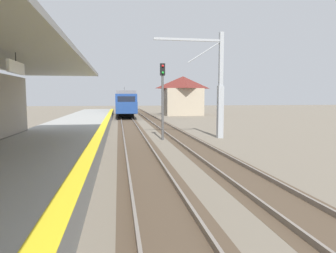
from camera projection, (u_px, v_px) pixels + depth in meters
The scene contains 7 objects.
station_platform at pixel (43, 154), 13.17m from camera, with size 5.00×80.00×0.91m.
track_pair_nearest_platform at pixel (137, 146), 17.86m from camera, with size 2.34×120.00×0.16m.
track_pair_middle at pixel (192, 144), 18.42m from camera, with size 2.34×120.00×0.16m.
approaching_train at pixel (125, 102), 48.15m from camera, with size 2.93×19.60×4.76m.
rail_signal_post at pixel (163, 93), 20.23m from camera, with size 0.32×0.34×5.20m.
catenary_pylon_far_side at pixel (217, 88), 21.23m from camera, with size 5.00×0.40×7.50m.
distant_trackside_house at pixel (183, 95), 49.32m from camera, with size 6.60×5.28×6.40m.
Camera 1 is at (0.83, 2.27, 2.92)m, focal length 31.90 mm.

